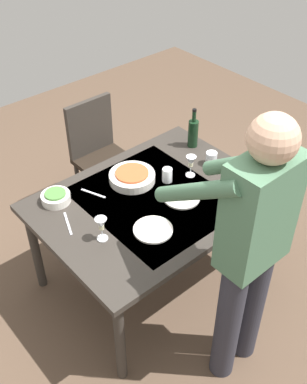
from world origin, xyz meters
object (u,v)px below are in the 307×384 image
object	(u,v)px
wine_glass_right	(101,225)
dinner_plate_near	(153,230)
wine_glass_left	(191,162)
dinner_plate_far	(182,197)
chair_near	(99,150)
dining_table	(153,207)
side_bowl_salad	(56,197)
serving_bowl_pasta	(132,177)
water_cup_near_left	(211,158)
wine_bottle	(193,133)
person_server	(250,245)
water_cup_far_left	(167,175)
water_cup_near_right	(243,202)

from	to	relation	value
wine_glass_right	dinner_plate_near	bearing A→B (deg)	152.48
wine_glass_left	dinner_plate_far	size ratio (longest dim) A/B	0.66
chair_near	dinner_plate_near	bearing A→B (deg)	70.07
wine_glass_right	dinner_plate_far	world-z (taller)	wine_glass_right
dining_table	dinner_plate_far	size ratio (longest dim) A/B	6.17
dinner_plate_near	side_bowl_salad	bearing A→B (deg)	-64.32
wine_glass_right	serving_bowl_pasta	bearing A→B (deg)	-146.40
water_cup_near_left	dinner_plate_near	bearing A→B (deg)	18.03
wine_bottle	serving_bowl_pasta	xyz separation A→B (m)	(0.59, 0.04, -0.08)
serving_bowl_pasta	water_cup_near_left	bearing A→B (deg)	158.51
person_server	dinner_plate_far	bearing A→B (deg)	-106.29
wine_glass_left	water_cup_far_left	world-z (taller)	wine_glass_left
person_server	water_cup_far_left	world-z (taller)	person_server
person_server	wine_glass_right	xyz separation A→B (m)	(0.39, -0.71, -0.13)
chair_near	side_bowl_salad	xyz separation A→B (m)	(0.69, 0.54, 0.23)
water_cup_near_right	dinner_plate_near	distance (m)	0.58
water_cup_near_left	water_cup_near_right	distance (m)	0.48
serving_bowl_pasta	water_cup_near_right	bearing A→B (deg)	117.79
wine_bottle	water_cup_near_right	xyz separation A→B (m)	(0.25, 0.68, -0.07)
person_server	dinner_plate_near	distance (m)	0.63
dining_table	wine_bottle	size ratio (longest dim) A/B	4.79
chair_near	water_cup_near_left	bearing A→B (deg)	109.71
chair_near	wine_bottle	distance (m)	0.81
chair_near	wine_glass_left	world-z (taller)	chair_near
water_cup_near_left	water_cup_far_left	size ratio (longest dim) A/B	0.97
person_server	dinner_plate_near	xyz separation A→B (m)	(0.13, -0.57, -0.23)
person_server	water_cup_near_right	world-z (taller)	person_server
water_cup_near_left	side_bowl_salad	distance (m)	1.07
wine_glass_left	water_cup_far_left	size ratio (longest dim) A/B	1.58
dining_table	water_cup_near_right	bearing A→B (deg)	130.06
wine_bottle	side_bowl_salad	xyz separation A→B (m)	(1.07, -0.11, -0.08)
wine_glass_left	dinner_plate_near	distance (m)	0.59
water_cup_near_right	dinner_plate_far	distance (m)	0.38
water_cup_far_left	person_server	bearing A→B (deg)	74.03
wine_glass_left	dinner_plate_far	distance (m)	0.26
chair_near	water_cup_near_right	world-z (taller)	chair_near
chair_near	wine_bottle	size ratio (longest dim) A/B	3.07
dining_table	wine_glass_left	bearing A→B (deg)	-176.66
wine_glass_left	water_cup_near_right	size ratio (longest dim) A/B	1.74
dining_table	chair_near	xyz separation A→B (m)	(-0.22, -0.91, -0.13)
chair_near	dinner_plate_far	world-z (taller)	chair_near
wine_bottle	water_cup_far_left	bearing A→B (deg)	24.45
serving_bowl_pasta	side_bowl_salad	distance (m)	0.51
dinner_plate_near	wine_bottle	bearing A→B (deg)	-148.68
chair_near	wine_glass_right	bearing A→B (deg)	56.00
wine_glass_right	water_cup_far_left	xyz separation A→B (m)	(-0.63, -0.16, -0.06)
wine_bottle	wine_glass_left	xyz separation A→B (m)	(0.26, 0.24, -0.01)
chair_near	wine_glass_right	world-z (taller)	chair_near
water_cup_far_left	dinner_plate_near	bearing A→B (deg)	37.96
chair_near	wine_glass_left	bearing A→B (deg)	97.76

